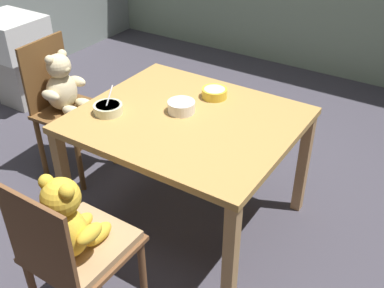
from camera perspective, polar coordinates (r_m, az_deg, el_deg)
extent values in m
cube|color=#423F49|center=(2.88, -0.55, -9.36)|extent=(5.20, 5.20, 0.04)
cube|color=#B88A47|center=(2.45, -0.63, 2.99)|extent=(1.14, 0.98, 0.04)
cube|color=#AF824C|center=(2.67, -15.58, -4.71)|extent=(0.06, 0.06, 0.67)
cube|color=tan|center=(2.16, 4.80, -14.28)|extent=(0.06, 0.06, 0.67)
cube|color=#B67D4B|center=(3.21, -4.10, 3.46)|extent=(0.06, 0.06, 0.67)
cube|color=tan|center=(2.80, 13.67, -2.45)|extent=(0.06, 0.06, 0.67)
cube|color=brown|center=(3.12, -14.61, 3.85)|extent=(0.42, 0.43, 0.02)
cube|color=brown|center=(3.14, -17.78, 8.40)|extent=(0.04, 0.37, 0.45)
cylinder|color=brown|center=(3.03, -13.85, -2.15)|extent=(0.04, 0.04, 0.44)
cylinder|color=brown|center=(3.24, -9.80, 0.89)|extent=(0.04, 0.04, 0.44)
cylinder|color=brown|center=(3.25, -18.28, -0.37)|extent=(0.04, 0.04, 0.44)
cylinder|color=brown|center=(3.44, -14.22, 2.39)|extent=(0.04, 0.04, 0.44)
ellipsoid|color=beige|center=(3.10, -15.90, 6.30)|extent=(0.19, 0.22, 0.25)
ellipsoid|color=#CCBB89|center=(3.07, -15.08, 5.87)|extent=(0.07, 0.12, 0.15)
sphere|color=beige|center=(3.02, -16.29, 9.31)|extent=(0.16, 0.16, 0.16)
ellipsoid|color=#CCBB89|center=(2.99, -15.47, 8.93)|extent=(0.06, 0.06, 0.05)
sphere|color=beige|center=(2.97, -17.33, 9.97)|extent=(0.06, 0.06, 0.06)
sphere|color=beige|center=(3.04, -15.88, 10.73)|extent=(0.06, 0.06, 0.06)
ellipsoid|color=beige|center=(3.00, -17.20, 5.77)|extent=(0.14, 0.07, 0.07)
ellipsoid|color=beige|center=(3.15, -14.13, 7.59)|extent=(0.14, 0.07, 0.07)
ellipsoid|color=beige|center=(3.02, -14.67, 3.91)|extent=(0.16, 0.08, 0.07)
ellipsoid|color=beige|center=(3.09, -13.22, 4.85)|extent=(0.16, 0.08, 0.07)
cube|color=brown|center=(2.10, -13.35, -12.60)|extent=(0.40, 0.42, 0.02)
cube|color=brown|center=(1.86, -18.58, -11.40)|extent=(0.37, 0.02, 0.41)
cylinder|color=brown|center=(2.26, -6.14, -15.87)|extent=(0.04, 0.04, 0.44)
cylinder|color=brown|center=(2.43, -12.54, -12.32)|extent=(0.04, 0.04, 0.44)
cube|color=tan|center=(2.08, -13.46, -12.05)|extent=(0.37, 0.39, 0.04)
ellipsoid|color=yellow|center=(1.95, -15.48, -10.51)|extent=(0.20, 0.17, 0.23)
ellipsoid|color=beige|center=(1.98, -14.28, -9.87)|extent=(0.11, 0.06, 0.14)
sphere|color=yellow|center=(1.84, -16.05, -6.40)|extent=(0.16, 0.16, 0.16)
ellipsoid|color=beige|center=(1.88, -14.74, -5.78)|extent=(0.06, 0.06, 0.05)
sphere|color=yellow|center=(1.77, -15.35, -5.74)|extent=(0.06, 0.06, 0.06)
sphere|color=yellow|center=(1.84, -17.73, -4.49)|extent=(0.06, 0.06, 0.06)
ellipsoid|color=yellow|center=(1.88, -12.65, -10.86)|extent=(0.06, 0.13, 0.06)
ellipsoid|color=yellow|center=(2.01, -17.31, -8.19)|extent=(0.06, 0.13, 0.06)
ellipsoid|color=yellow|center=(2.03, -11.60, -10.91)|extent=(0.07, 0.15, 0.07)
ellipsoid|color=yellow|center=(2.09, -13.83, -9.67)|extent=(0.07, 0.15, 0.07)
cylinder|color=white|center=(2.48, -1.34, 4.67)|extent=(0.15, 0.15, 0.06)
cylinder|color=white|center=(2.49, -1.33, 4.15)|extent=(0.08, 0.08, 0.01)
cylinder|color=beige|center=(2.47, -1.35, 5.17)|extent=(0.12, 0.12, 0.01)
cylinder|color=yellow|center=(2.64, 2.81, 6.36)|extent=(0.15, 0.15, 0.05)
cylinder|color=yellow|center=(2.65, 2.80, 5.95)|extent=(0.08, 0.08, 0.01)
cylinder|color=beige|center=(2.63, 2.83, 6.77)|extent=(0.12, 0.12, 0.01)
cylinder|color=beige|center=(2.51, -10.41, 4.34)|extent=(0.16, 0.16, 0.05)
cylinder|color=beige|center=(2.52, -10.36, 3.94)|extent=(0.09, 0.09, 0.01)
cylinder|color=#CBBC8E|center=(2.50, -10.45, 4.74)|extent=(0.13, 0.13, 0.01)
cylinder|color=#BCBCC1|center=(2.51, -10.24, 5.97)|extent=(0.04, 0.10, 0.08)
ellipsoid|color=#BCBCC1|center=(2.50, -10.55, 4.56)|extent=(0.03, 0.04, 0.01)
cube|color=#B7B2A8|center=(4.27, -20.69, 7.66)|extent=(0.32, 0.27, 0.47)
cube|color=white|center=(4.13, -21.75, 12.47)|extent=(0.53, 0.45, 0.30)
cube|color=#38383D|center=(4.10, -22.07, 13.91)|extent=(0.42, 0.36, 0.08)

